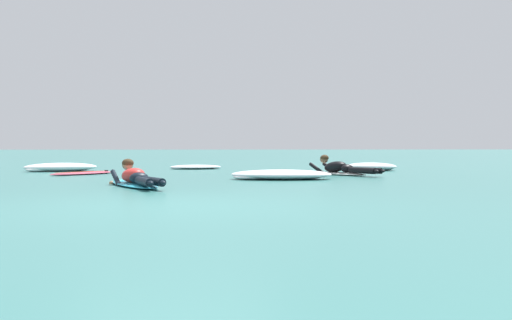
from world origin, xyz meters
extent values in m
plane|color=#387A75|center=(0.00, 10.00, 0.00)|extent=(120.00, 120.00, 0.00)
ellipsoid|color=#2DB2D1|center=(-1.00, 3.66, 0.04)|extent=(1.43, 2.38, 0.07)
ellipsoid|color=#2DB2D1|center=(-1.45, 4.70, 0.05)|extent=(0.26, 0.26, 0.06)
ellipsoid|color=red|center=(-1.02, 3.70, 0.20)|extent=(0.63, 0.78, 0.35)
ellipsoid|color=black|center=(-0.86, 3.34, 0.17)|extent=(0.42, 0.39, 0.20)
cylinder|color=black|center=(-0.71, 2.79, 0.14)|extent=(0.42, 0.84, 0.14)
ellipsoid|color=black|center=(-0.56, 2.39, 0.14)|extent=(0.18, 0.24, 0.08)
cylinder|color=black|center=(-0.56, 2.85, 0.14)|extent=(0.51, 0.82, 0.14)
ellipsoid|color=black|center=(-0.37, 2.47, 0.14)|extent=(0.18, 0.24, 0.08)
cylinder|color=black|center=(-1.37, 3.96, 0.12)|extent=(0.32, 0.57, 0.34)
sphere|color=tan|center=(-1.52, 4.31, 0.02)|extent=(0.09, 0.09, 0.09)
cylinder|color=black|center=(-0.96, 4.11, 0.12)|extent=(0.32, 0.57, 0.34)
sphere|color=tan|center=(-1.10, 4.44, 0.02)|extent=(0.09, 0.09, 0.09)
sphere|color=tan|center=(-1.18, 4.07, 0.38)|extent=(0.21, 0.21, 0.21)
ellipsoid|color=#47331E|center=(-1.17, 4.05, 0.41)|extent=(0.28, 0.27, 0.16)
ellipsoid|color=white|center=(3.38, 7.71, 0.04)|extent=(1.50, 1.88, 0.07)
ellipsoid|color=white|center=(2.87, 8.46, 0.05)|extent=(0.26, 0.27, 0.06)
ellipsoid|color=black|center=(3.35, 7.75, 0.20)|extent=(0.73, 0.81, 0.35)
ellipsoid|color=black|center=(3.58, 7.41, 0.17)|extent=(0.44, 0.42, 0.20)
cylinder|color=black|center=(3.84, 6.89, 0.14)|extent=(0.56, 0.81, 0.14)
ellipsoid|color=black|center=(4.06, 6.53, 0.14)|extent=(0.21, 0.24, 0.08)
cylinder|color=black|center=(3.98, 6.98, 0.14)|extent=(0.63, 0.76, 0.14)
ellipsoid|color=black|center=(4.24, 6.64, 0.14)|extent=(0.21, 0.24, 0.08)
cylinder|color=black|center=(2.96, 7.95, 0.12)|extent=(0.42, 0.56, 0.35)
sphere|color=#8C6647|center=(2.73, 8.28, 0.02)|extent=(0.09, 0.09, 0.09)
cylinder|color=black|center=(3.33, 8.18, 0.12)|extent=(0.42, 0.56, 0.35)
sphere|color=#8C6647|center=(3.12, 8.49, 0.02)|extent=(0.09, 0.09, 0.09)
sphere|color=#8C6647|center=(3.12, 8.09, 0.38)|extent=(0.21, 0.21, 0.21)
ellipsoid|color=#47331E|center=(3.14, 8.07, 0.41)|extent=(0.29, 0.29, 0.16)
ellipsoid|color=#E54C66|center=(-2.92, 8.15, 0.04)|extent=(1.62, 1.80, 0.07)
cube|color=orange|center=(-2.92, 8.15, 0.07)|extent=(1.03, 1.25, 0.01)
cone|color=black|center=(-2.44, 8.73, 0.01)|extent=(0.14, 0.14, 0.16)
ellipsoid|color=white|center=(4.80, 10.23, 0.11)|extent=(1.72, 1.46, 0.23)
ellipsoid|color=white|center=(5.19, 10.22, 0.08)|extent=(0.70, 0.68, 0.16)
ellipsoid|color=white|center=(4.36, 10.33, 0.06)|extent=(0.59, 0.54, 0.12)
ellipsoid|color=white|center=(1.86, 5.82, 0.10)|extent=(2.23, 1.25, 0.21)
ellipsoid|color=white|center=(2.41, 5.96, 0.07)|extent=(0.92, 0.78, 0.15)
ellipsoid|color=white|center=(1.20, 5.74, 0.06)|extent=(0.85, 0.66, 0.12)
ellipsoid|color=white|center=(-3.93, 10.01, 0.12)|extent=(2.14, 1.53, 0.24)
ellipsoid|color=white|center=(-3.52, 10.31, 0.08)|extent=(0.82, 0.69, 0.16)
ellipsoid|color=white|center=(-4.45, 9.70, 0.06)|extent=(0.82, 0.73, 0.13)
ellipsoid|color=white|center=(-0.28, 11.63, 0.06)|extent=(1.76, 1.47, 0.12)
ellipsoid|color=white|center=(0.06, 11.88, 0.04)|extent=(0.61, 0.64, 0.09)
ellipsoid|color=white|center=(-0.72, 11.42, 0.03)|extent=(0.74, 0.76, 0.07)
camera|label=1|loc=(0.70, -8.10, 0.78)|focal=45.40mm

